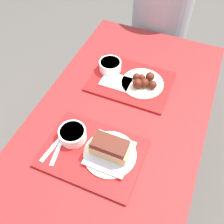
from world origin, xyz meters
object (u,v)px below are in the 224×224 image
wings_plate_far (143,82)px  tray_far (131,81)px  bowl_coleslaw_near (73,134)px  person_seated_across (161,17)px  brisket_sandwich_plate (110,150)px  bowl_coleslaw_far (110,65)px  tray_near (93,153)px

wings_plate_far → tray_far: bearing=178.6°
tray_far → bowl_coleslaw_near: size_ratio=3.51×
wings_plate_far → person_seated_across: size_ratio=0.29×
brisket_sandwich_plate → person_seated_across: (-0.09, 1.12, -0.07)m
tray_far → wings_plate_far: (0.07, -0.00, 0.02)m
tray_far → bowl_coleslaw_near: bearing=-104.9°
bowl_coleslaw_near → wings_plate_far: (0.18, 0.42, -0.01)m
bowl_coleslaw_near → wings_plate_far: bearing=66.8°
brisket_sandwich_plate → wings_plate_far: bearing=89.9°
bowl_coleslaw_far → wings_plate_far: size_ratio=0.54×
brisket_sandwich_plate → person_seated_across: size_ratio=0.29×
brisket_sandwich_plate → person_seated_across: 1.13m
brisket_sandwich_plate → bowl_coleslaw_far: bearing=112.6°
bowl_coleslaw_near → tray_far: bearing=75.1°
bowl_coleslaw_far → wings_plate_far: 0.20m
bowl_coleslaw_near → bowl_coleslaw_far: size_ratio=1.00×
bowl_coleslaw_near → wings_plate_far: 0.45m
bowl_coleslaw_near → bowl_coleslaw_far: bearing=92.3°
tray_far → wings_plate_far: wings_plate_far is taller
brisket_sandwich_plate → person_seated_across: person_seated_across is taller
bowl_coleslaw_far → person_seated_across: bearing=81.1°
tray_far → wings_plate_far: size_ratio=1.91×
bowl_coleslaw_far → tray_far: bearing=-16.3°
bowl_coleslaw_far → person_seated_across: person_seated_across is taller
bowl_coleslaw_near → bowl_coleslaw_far: (-0.02, 0.46, 0.00)m
bowl_coleslaw_far → wings_plate_far: bearing=-11.4°
tray_near → tray_far: same height
brisket_sandwich_plate → tray_far: bearing=98.6°
brisket_sandwich_plate → wings_plate_far: brisket_sandwich_plate is taller
tray_far → bowl_coleslaw_far: bearing=163.7°
bowl_coleslaw_far → tray_near: bearing=-75.6°
person_seated_across → tray_near: bearing=-88.8°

